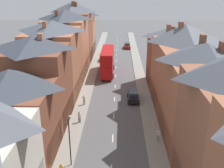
# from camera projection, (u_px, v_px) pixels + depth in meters

# --- Properties ---
(pavement_left) EXTENTS (2.20, 104.00, 0.14)m
(pavement_left) POSITION_uv_depth(u_px,v_px,m) (92.00, 72.00, 57.10)
(pavement_left) COLOR gray
(pavement_left) RESTS_ON ground
(pavement_right) EXTENTS (2.20, 104.00, 0.14)m
(pavement_right) POSITION_uv_depth(u_px,v_px,m) (139.00, 73.00, 56.83)
(pavement_right) COLOR gray
(pavement_right) RESTS_ON ground
(centre_line_dashes) EXTENTS (0.14, 97.80, 0.01)m
(centre_line_dashes) POSITION_uv_depth(u_px,v_px,m) (116.00, 76.00, 55.12)
(centre_line_dashes) COLOR silver
(centre_line_dashes) RESTS_ON ground
(terrace_row_left) EXTENTS (8.00, 71.51, 14.56)m
(terrace_row_left) POSITION_uv_depth(u_px,v_px,m) (53.00, 61.00, 43.13)
(terrace_row_left) COLOR #ADB2B7
(terrace_row_left) RESTS_ON ground
(terrace_row_right) EXTENTS (8.00, 46.41, 14.22)m
(terrace_row_right) POSITION_uv_depth(u_px,v_px,m) (204.00, 95.00, 29.23)
(terrace_row_right) COLOR #A36042
(terrace_row_right) RESTS_ON ground
(double_decker_bus_lead) EXTENTS (2.74, 10.80, 5.30)m
(double_decker_bus_lead) POSITION_uv_depth(u_px,v_px,m) (107.00, 61.00, 55.59)
(double_decker_bus_lead) COLOR #B70F0F
(double_decker_bus_lead) RESTS_ON ground
(car_near_blue) EXTENTS (1.90, 4.12, 1.68)m
(car_near_blue) POSITION_uv_depth(u_px,v_px,m) (110.00, 51.00, 72.44)
(car_near_blue) COLOR #236093
(car_near_blue) RESTS_ON ground
(car_near_silver) EXTENTS (1.90, 3.94, 1.65)m
(car_near_silver) POSITION_uv_depth(u_px,v_px,m) (105.00, 51.00, 72.05)
(car_near_silver) COLOR black
(car_near_silver) RESTS_ON ground
(car_parked_right_a) EXTENTS (1.90, 4.35, 1.66)m
(car_parked_right_a) POSITION_uv_depth(u_px,v_px,m) (133.00, 96.00, 43.11)
(car_parked_right_a) COLOR black
(car_parked_right_a) RESTS_ON ground
(car_mid_black) EXTENTS (1.90, 4.59, 1.71)m
(car_mid_black) POSITION_uv_depth(u_px,v_px,m) (104.00, 57.00, 65.94)
(car_mid_black) COLOR #236093
(car_mid_black) RESTS_ON ground
(car_parked_left_b) EXTENTS (1.90, 4.41, 1.67)m
(car_parked_left_b) POSITION_uv_depth(u_px,v_px,m) (127.00, 45.00, 79.19)
(car_parked_left_b) COLOR maroon
(car_parked_left_b) RESTS_ON ground
(pedestrian_mid_left) EXTENTS (0.36, 0.22, 1.61)m
(pedestrian_mid_left) POSITION_uv_depth(u_px,v_px,m) (158.00, 135.00, 31.55)
(pedestrian_mid_left) COLOR gray
(pedestrian_mid_left) RESTS_ON pavement_right
(pedestrian_mid_right) EXTENTS (0.36, 0.22, 1.61)m
(pedestrian_mid_right) POSITION_uv_depth(u_px,v_px,m) (79.00, 116.00, 35.95)
(pedestrian_mid_right) COLOR #3D4256
(pedestrian_mid_right) RESTS_ON pavement_left
(pedestrian_far_left) EXTENTS (0.36, 0.22, 1.61)m
(pedestrian_far_left) POSITION_uv_depth(u_px,v_px,m) (84.00, 99.00, 41.31)
(pedestrian_far_left) COLOR gray
(pedestrian_far_left) RESTS_ON pavement_left
(street_lamp) EXTENTS (0.20, 1.12, 5.50)m
(street_lamp) POSITION_uv_depth(u_px,v_px,m) (70.00, 139.00, 26.70)
(street_lamp) COLOR black
(street_lamp) RESTS_ON ground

